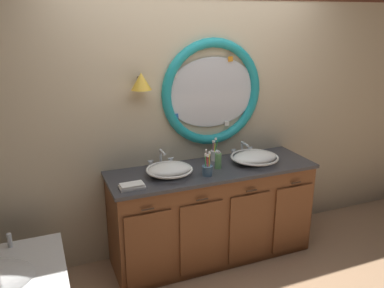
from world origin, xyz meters
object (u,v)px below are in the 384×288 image
(toothbrush_holder_left, at_px, (207,169))
(toothbrush_holder_right, at_px, (214,154))
(sink_basin_left, at_px, (169,170))
(sink_basin_right, at_px, (255,157))
(soap_dispenser, at_px, (218,160))
(folded_hand_towel, at_px, (132,186))

(toothbrush_holder_left, xyz_separation_m, toothbrush_holder_right, (0.21, 0.31, 0.00))
(sink_basin_left, relative_size, toothbrush_holder_right, 1.80)
(sink_basin_right, distance_m, toothbrush_holder_left, 0.53)
(toothbrush_holder_left, xyz_separation_m, soap_dispenser, (0.15, 0.11, 0.02))
(toothbrush_holder_right, bearing_deg, folded_hand_towel, -158.98)
(sink_basin_left, distance_m, toothbrush_holder_right, 0.55)
(toothbrush_holder_right, bearing_deg, soap_dispenser, -106.32)
(toothbrush_holder_left, bearing_deg, sink_basin_right, 11.95)
(sink_basin_right, bearing_deg, toothbrush_holder_right, 146.95)
(sink_basin_left, height_order, sink_basin_right, same)
(folded_hand_towel, bearing_deg, toothbrush_holder_right, 21.02)
(sink_basin_right, xyz_separation_m, toothbrush_holder_right, (-0.31, 0.20, 0.00))
(sink_basin_left, xyz_separation_m, sink_basin_right, (0.81, 0.00, -0.00))
(toothbrush_holder_right, bearing_deg, toothbrush_holder_left, -124.37)
(sink_basin_left, height_order, toothbrush_holder_left, toothbrush_holder_left)
(toothbrush_holder_right, relative_size, soap_dispenser, 1.31)
(sink_basin_right, bearing_deg, sink_basin_left, 180.00)
(toothbrush_holder_left, relative_size, soap_dispenser, 1.35)
(sink_basin_right, bearing_deg, folded_hand_towel, -173.61)
(sink_basin_left, relative_size, soap_dispenser, 2.36)
(toothbrush_holder_left, distance_m, toothbrush_holder_right, 0.37)
(soap_dispenser, bearing_deg, sink_basin_right, -0.56)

